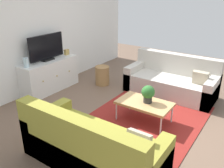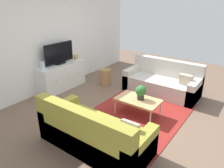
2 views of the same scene
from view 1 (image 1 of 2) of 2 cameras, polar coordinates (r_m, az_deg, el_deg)
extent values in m
plane|color=brown|center=(4.46, 5.67, -8.14)|extent=(10.00, 10.00, 0.00)
cube|color=white|center=(5.60, -17.73, 12.03)|extent=(6.40, 0.12, 2.70)
cube|color=maroon|center=(4.40, 7.39, -8.61)|extent=(2.50, 1.90, 0.01)
cube|color=olive|center=(3.36, -4.34, -15.32)|extent=(0.85, 1.92, 0.41)
cube|color=olive|center=(3.04, -8.42, -14.97)|extent=(0.20, 1.92, 0.86)
cube|color=olive|center=(3.84, -14.73, -9.45)|extent=(0.85, 0.18, 0.56)
cube|color=#B2A58C|center=(2.92, 6.12, -14.03)|extent=(0.19, 0.30, 0.32)
cube|color=beige|center=(5.45, 13.62, -0.42)|extent=(0.85, 1.92, 0.41)
cube|color=beige|center=(5.66, 15.04, 2.73)|extent=(0.20, 1.92, 0.86)
cube|color=beige|center=(5.75, 5.64, 2.18)|extent=(0.85, 0.18, 0.56)
cube|color=beige|center=(5.21, 22.58, -1.72)|extent=(0.85, 0.18, 0.56)
cube|color=#B2A58C|center=(5.12, 20.27, 1.22)|extent=(0.15, 0.30, 0.31)
cube|color=tan|center=(4.22, 7.71, -4.60)|extent=(0.56, 0.93, 0.04)
cylinder|color=silver|center=(3.98, 11.51, -9.84)|extent=(0.03, 0.03, 0.33)
cylinder|color=silver|center=(4.37, 14.04, -6.98)|extent=(0.03, 0.03, 0.33)
cylinder|color=silver|center=(4.32, 1.06, -6.60)|extent=(0.03, 0.03, 0.33)
cylinder|color=silver|center=(4.68, 4.29, -4.25)|extent=(0.03, 0.03, 0.33)
cylinder|color=#2D2D2D|center=(4.20, 8.48, -3.65)|extent=(0.15, 0.15, 0.11)
sphere|color=#2D6B2D|center=(4.14, 8.59, -1.89)|extent=(0.23, 0.23, 0.23)
cube|color=white|center=(5.65, -14.54, 2.00)|extent=(1.39, 0.44, 0.71)
sphere|color=#B79338|center=(5.24, -16.04, 0.63)|extent=(0.03, 0.03, 0.03)
sphere|color=#B79338|center=(5.48, -12.96, 1.89)|extent=(0.03, 0.03, 0.03)
sphere|color=#B79338|center=(5.73, -10.13, 3.03)|extent=(0.03, 0.03, 0.03)
cube|color=black|center=(5.55, -15.05, 5.68)|extent=(0.28, 0.16, 0.04)
cube|color=black|center=(5.48, -15.35, 8.55)|extent=(0.92, 0.04, 0.53)
cylinder|color=silver|center=(5.18, -19.77, 4.84)|extent=(0.11, 0.11, 0.20)
cube|color=tan|center=(5.90, -10.76, 7.48)|extent=(0.11, 0.07, 0.13)
cylinder|color=#9E7547|center=(5.84, -2.32, 2.04)|extent=(0.34, 0.34, 0.46)
camera|label=2|loc=(0.42, 162.68, 0.74)|focal=34.21mm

